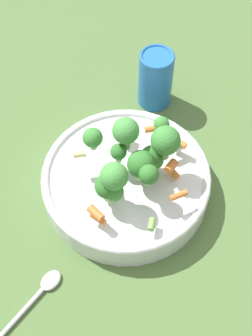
# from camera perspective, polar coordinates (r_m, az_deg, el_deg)

# --- Properties ---
(ground_plane) EXTENTS (3.00, 3.00, 0.00)m
(ground_plane) POSITION_cam_1_polar(r_m,az_deg,el_deg) (0.81, 0.00, -2.71)
(ground_plane) COLOR #4C6B38
(bowl) EXTENTS (0.28, 0.28, 0.05)m
(bowl) POSITION_cam_1_polar(r_m,az_deg,el_deg) (0.78, 0.00, -1.62)
(bowl) COLOR silver
(bowl) RESTS_ON ground_plane
(pasta_salad) EXTENTS (0.21, 0.18, 0.10)m
(pasta_salad) POSITION_cam_1_polar(r_m,az_deg,el_deg) (0.72, 1.08, 1.16)
(pasta_salad) COLOR #8CB766
(pasta_salad) RESTS_ON bowl
(cup) EXTENTS (0.06, 0.06, 0.12)m
(cup) POSITION_cam_1_polar(r_m,az_deg,el_deg) (0.89, 3.62, 10.85)
(cup) COLOR #2366B2
(cup) RESTS_ON ground_plane
(spoon) EXTENTS (0.15, 0.05, 0.01)m
(spoon) POSITION_cam_1_polar(r_m,az_deg,el_deg) (0.74, -10.76, -15.01)
(spoon) COLOR silver
(spoon) RESTS_ON ground_plane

